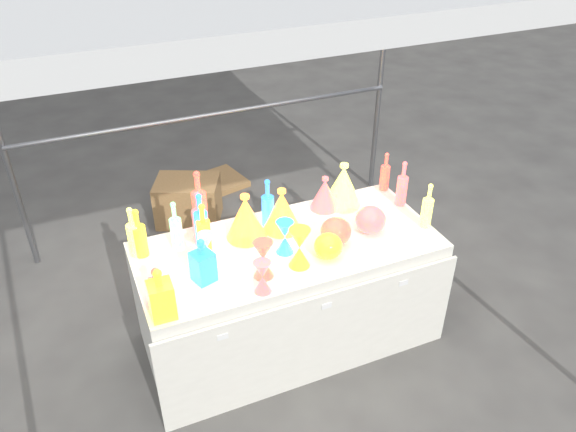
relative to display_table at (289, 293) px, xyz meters
name	(u,v)px	position (x,y,z in m)	size (l,w,h in m)	color
ground	(288,335)	(0.00, 0.01, -0.37)	(80.00, 80.00, 0.00)	#63615C
display_table	(289,293)	(0.00, 0.00, 0.00)	(1.84, 0.83, 0.75)	white
cardboard_box_closed	(188,201)	(-0.24, 1.63, -0.18)	(0.53, 0.38, 0.38)	#A97D4C
cardboard_box_flat	(211,184)	(0.09, 2.10, -0.35)	(0.62, 0.45, 0.05)	#A97D4C
bottle_0	(203,227)	(-0.46, 0.15, 0.53)	(0.08, 0.08, 0.31)	#C74312
bottle_1	(201,220)	(-0.46, 0.21, 0.55)	(0.08, 0.08, 0.35)	#1A903E
bottle_2	(199,201)	(-0.43, 0.36, 0.58)	(0.09, 0.09, 0.41)	orange
bottle_3	(199,217)	(-0.46, 0.25, 0.54)	(0.09, 0.09, 0.34)	#251CA3
bottle_4	(133,232)	(-0.84, 0.26, 0.54)	(0.08, 0.08, 0.32)	#16728D
bottle_5	(176,226)	(-0.61, 0.22, 0.54)	(0.07, 0.07, 0.32)	#D32A9A
bottle_6	(139,233)	(-0.82, 0.25, 0.53)	(0.08, 0.08, 0.31)	#C74312
bottle_7	(268,203)	(-0.04, 0.24, 0.54)	(0.08, 0.08, 0.33)	#1A903E
decanter_0	(161,293)	(-0.81, -0.30, 0.52)	(0.12, 0.12, 0.29)	#C74312
decanter_1	(158,287)	(-0.81, -0.23, 0.50)	(0.09, 0.09, 0.24)	orange
decanter_2	(202,260)	(-0.55, -0.11, 0.51)	(0.11, 0.11, 0.27)	#1A903E
hourglass_0	(263,259)	(-0.24, -0.21, 0.49)	(0.11, 0.11, 0.23)	orange
hourglass_1	(262,277)	(-0.29, -0.33, 0.47)	(0.10, 0.10, 0.19)	#251CA3
hourglass_3	(207,248)	(-0.49, 0.03, 0.47)	(0.09, 0.09, 0.19)	#D32A9A
hourglass_4	(299,248)	(-0.02, -0.20, 0.50)	(0.12, 0.12, 0.24)	#C74312
hourglass_5	(285,237)	(-0.05, -0.05, 0.48)	(0.10, 0.10, 0.21)	#1A903E
globe_0	(328,247)	(0.16, -0.19, 0.44)	(0.16, 0.16, 0.13)	#C74312
globe_2	(336,233)	(0.26, -0.09, 0.45)	(0.18, 0.18, 0.15)	orange
globe_3	(370,221)	(0.51, -0.06, 0.45)	(0.19, 0.19, 0.15)	#251CA3
lampshade_0	(246,216)	(-0.20, 0.18, 0.52)	(0.25, 0.25, 0.29)	#E9FF35
lampshade_1	(282,209)	(0.03, 0.18, 0.51)	(0.24, 0.24, 0.28)	#E9FF35
lampshade_2	(325,193)	(0.38, 0.29, 0.49)	(0.19, 0.19, 0.23)	#251CA3
lampshade_3	(343,184)	(0.51, 0.29, 0.52)	(0.25, 0.25, 0.29)	#16728D
bottle_9	(385,171)	(0.86, 0.34, 0.51)	(0.06, 0.06, 0.28)	orange
bottle_10	(402,183)	(0.86, 0.13, 0.53)	(0.07, 0.07, 0.32)	#251CA3
bottle_11	(428,205)	(0.86, -0.15, 0.53)	(0.07, 0.07, 0.30)	#16728D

